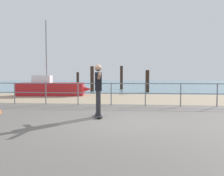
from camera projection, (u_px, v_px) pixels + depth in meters
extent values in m
cube|color=#605B56|center=(112.00, 130.00, 5.74)|extent=(24.00, 10.00, 0.04)
cube|color=tan|center=(126.00, 98.00, 13.68)|extent=(24.00, 6.00, 0.04)
cube|color=slate|center=(132.00, 83.00, 41.49)|extent=(72.00, 50.00, 0.04)
cylinder|color=slate|center=(15.00, 93.00, 10.81)|extent=(0.05, 0.05, 1.05)
cylinder|color=slate|center=(46.00, 94.00, 10.65)|extent=(0.05, 0.05, 1.05)
cylinder|color=slate|center=(78.00, 94.00, 10.49)|extent=(0.05, 0.05, 1.05)
cylinder|color=slate|center=(111.00, 94.00, 10.33)|extent=(0.05, 0.05, 1.05)
cylinder|color=slate|center=(145.00, 95.00, 10.17)|extent=(0.05, 0.05, 1.05)
cylinder|color=slate|center=(181.00, 95.00, 10.01)|extent=(0.05, 0.05, 1.05)
cylinder|color=slate|center=(217.00, 95.00, 9.85)|extent=(0.05, 0.05, 1.05)
cylinder|color=slate|center=(111.00, 83.00, 10.30)|extent=(12.40, 0.04, 0.04)
cylinder|color=slate|center=(111.00, 93.00, 10.33)|extent=(12.40, 0.04, 0.04)
cube|color=#B21E23|center=(51.00, 89.00, 15.53)|extent=(4.56, 2.03, 0.90)
cone|color=#B21E23|center=(83.00, 89.00, 15.62)|extent=(1.20, 0.92, 0.77)
cylinder|color=gray|center=(46.00, 52.00, 15.38)|extent=(0.10, 0.10, 4.20)
cube|color=silver|center=(42.00, 79.00, 15.47)|extent=(1.32, 1.07, 0.50)
cube|color=black|center=(98.00, 115.00, 7.42)|extent=(0.38, 0.82, 0.02)
cylinder|color=silver|center=(102.00, 118.00, 7.15)|extent=(0.04, 0.07, 0.06)
cylinder|color=silver|center=(96.00, 118.00, 7.13)|extent=(0.04, 0.07, 0.06)
cylinder|color=silver|center=(100.00, 115.00, 7.71)|extent=(0.04, 0.07, 0.06)
cylinder|color=silver|center=(95.00, 115.00, 7.69)|extent=(0.04, 0.07, 0.06)
cylinder|color=#26262B|center=(99.00, 103.00, 7.28)|extent=(0.14, 0.14, 0.80)
cylinder|color=#26262B|center=(98.00, 102.00, 7.51)|extent=(0.14, 0.14, 0.80)
cube|color=black|center=(98.00, 82.00, 7.36)|extent=(0.28, 0.40, 0.60)
sphere|color=#9E755B|center=(98.00, 68.00, 7.33)|extent=(0.22, 0.22, 0.22)
cylinder|color=#9E755B|center=(99.00, 76.00, 6.91)|extent=(0.22, 0.56, 0.23)
cylinder|color=#9E755B|center=(97.00, 76.00, 7.79)|extent=(0.22, 0.56, 0.23)
cylinder|color=#332319|center=(78.00, 80.00, 24.12)|extent=(0.28, 0.28, 1.76)
cylinder|color=#332319|center=(92.00, 79.00, 19.68)|extent=(0.31, 0.31, 2.19)
cylinder|color=#332319|center=(121.00, 78.00, 22.49)|extent=(0.28, 0.28, 2.35)
cylinder|color=#332319|center=(147.00, 81.00, 18.65)|extent=(0.31, 0.31, 1.84)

